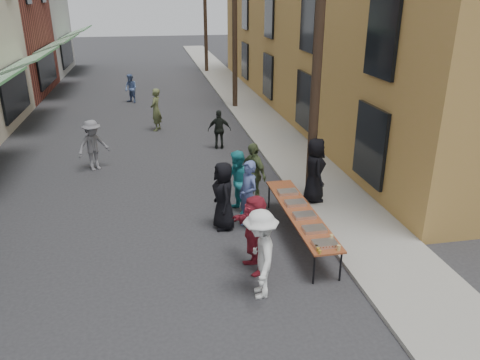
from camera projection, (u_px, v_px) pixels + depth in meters
name	position (u px, v px, depth m)	size (l,w,h in m)	color
ground	(164.00, 272.00, 10.14)	(120.00, 120.00, 0.00)	#28282B
sidewalk	(248.00, 106.00, 24.66)	(2.20, 60.00, 0.10)	gray
building_ochre	(374.00, 6.00, 22.97)	(10.00, 28.00, 10.00)	#AB843D
utility_pole_near	(319.00, 40.00, 11.95)	(0.26, 0.26, 9.00)	#2D2116
utility_pole_mid	(235.00, 17.00, 22.88)	(0.26, 0.26, 9.00)	#2D2116
utility_pole_far	(205.00, 9.00, 33.81)	(0.26, 0.26, 9.00)	#2D2116
serving_table	(300.00, 213.00, 11.23)	(0.70, 4.00, 0.75)	brown
catering_tray_sausage	(325.00, 244.00, 9.69)	(0.50, 0.33, 0.08)	maroon
catering_tray_foil_b	(314.00, 229.00, 10.29)	(0.50, 0.33, 0.08)	#B2B2B7
catering_tray_buns	(304.00, 215.00, 10.92)	(0.50, 0.33, 0.08)	tan
catering_tray_foil_d	(295.00, 203.00, 11.56)	(0.50, 0.33, 0.08)	#B2B2B7
catering_tray_buns_end	(288.00, 192.00, 12.20)	(0.50, 0.33, 0.08)	tan
condiment_jar_a	(320.00, 252.00, 9.38)	(0.07, 0.07, 0.08)	#A57F26
condiment_jar_b	(318.00, 249.00, 9.47)	(0.07, 0.07, 0.08)	#A57F26
condiment_jar_c	(316.00, 247.00, 9.56)	(0.07, 0.07, 0.08)	#A57F26
cup_stack	(339.00, 248.00, 9.49)	(0.08, 0.08, 0.12)	tan
guest_front_a	(223.00, 196.00, 11.74)	(0.87, 0.56, 1.77)	black
guest_front_b	(248.00, 195.00, 11.72)	(0.66, 0.43, 1.81)	#4C5C94
guest_front_c	(238.00, 183.00, 12.53)	(0.86, 0.67, 1.76)	teal
guest_front_d	(260.00, 254.00, 9.04)	(1.20, 0.69, 1.85)	silver
guest_front_e	(253.00, 174.00, 13.13)	(1.05, 0.44, 1.80)	#516138
guest_queue_back	(255.00, 233.00, 9.93)	(1.62, 0.51, 1.74)	maroon
server	(315.00, 170.00, 13.07)	(0.90, 0.58, 1.84)	black
passerby_left	(93.00, 145.00, 15.68)	(1.11, 0.64, 1.72)	slate
passerby_mid	(219.00, 130.00, 17.86)	(0.88, 0.37, 1.51)	black
passerby_right	(156.00, 110.00, 20.21)	(0.67, 0.44, 1.83)	#59643A
passerby_far	(131.00, 89.00, 25.39)	(0.75, 0.59, 1.55)	#536DA2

